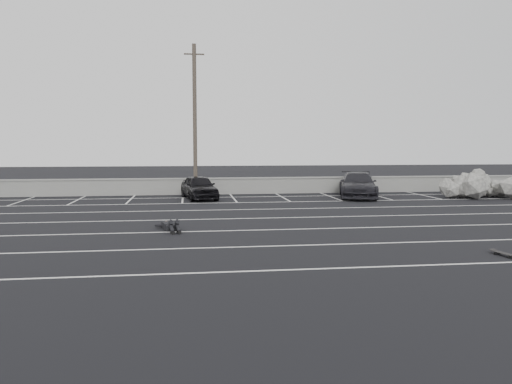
{
  "coord_description": "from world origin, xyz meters",
  "views": [
    {
      "loc": [
        -1.65,
        -18.08,
        3.12
      ],
      "look_at": [
        1.42,
        4.48,
        1.0
      ],
      "focal_mm": 35.0,
      "sensor_mm": 36.0,
      "label": 1
    }
  ],
  "objects": [
    {
      "name": "seawall",
      "position": [
        0.0,
        14.0,
        0.55
      ],
      "size": [
        50.0,
        0.45,
        1.06
      ],
      "color": "gray",
      "rests_on": "ground"
    },
    {
      "name": "trash_bin",
      "position": [
        10.05,
        13.6,
        0.55
      ],
      "size": [
        0.91,
        0.91,
        1.09
      ],
      "rotation": [
        0.0,
        0.0,
        -0.34
      ],
      "color": "black",
      "rests_on": "ground"
    },
    {
      "name": "riprap_pile",
      "position": [
        15.78,
        9.79,
        0.59
      ],
      "size": [
        4.59,
        3.94,
        1.51
      ],
      "color": "#9D9B93",
      "rests_on": "ground"
    },
    {
      "name": "stall_lines",
      "position": [
        -0.08,
        4.41,
        0.0
      ],
      "size": [
        36.0,
        20.05,
        0.01
      ],
      "color": "silver",
      "rests_on": "ground"
    },
    {
      "name": "car_left",
      "position": [
        -1.04,
        11.25,
        0.7
      ],
      "size": [
        2.42,
        4.36,
        1.4
      ],
      "primitive_type": "imported",
      "rotation": [
        0.0,
        0.0,
        0.19
      ],
      "color": "black",
      "rests_on": "ground"
    },
    {
      "name": "ground",
      "position": [
        0.0,
        0.0,
        0.0
      ],
      "size": [
        120.0,
        120.0,
        0.0
      ],
      "primitive_type": "plane",
      "color": "black",
      "rests_on": "ground"
    },
    {
      "name": "person",
      "position": [
        -2.39,
        0.68,
        0.24
      ],
      "size": [
        2.09,
        2.85,
        0.48
      ],
      "primitive_type": null,
      "rotation": [
        0.0,
        0.0,
        0.25
      ],
      "color": "black",
      "rests_on": "ground"
    },
    {
      "name": "car_right",
      "position": [
        8.5,
        10.86,
        0.76
      ],
      "size": [
        3.46,
        5.6,
        1.51
      ],
      "primitive_type": "imported",
      "rotation": [
        0.0,
        0.0,
        -0.27
      ],
      "color": "black",
      "rests_on": "ground"
    },
    {
      "name": "skateboard",
      "position": [
        7.18,
        -5.28,
        0.07
      ],
      "size": [
        0.34,
        0.8,
        0.09
      ],
      "rotation": [
        0.0,
        0.0,
        0.18
      ],
      "color": "black",
      "rests_on": "ground"
    },
    {
      "name": "utility_pole",
      "position": [
        -1.21,
        13.2,
        4.71
      ],
      "size": [
        1.24,
        0.25,
        9.31
      ],
      "color": "#4C4238",
      "rests_on": "ground"
    }
  ]
}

